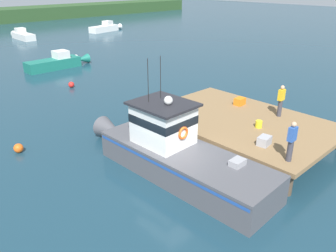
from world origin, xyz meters
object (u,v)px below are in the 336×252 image
at_px(deckhand_by_the_boat, 281,100).
at_px(moored_boat_off_the_point, 57,62).
at_px(mooring_buoy_inshore, 18,148).
at_px(mooring_buoy_channel_marker, 76,57).
at_px(main_fishing_boat, 174,151).
at_px(moored_boat_far_left, 106,28).
at_px(crate_stack_mid_dock, 240,101).
at_px(bait_bucket, 259,124).
at_px(crate_stack_near_edge, 264,141).
at_px(deckhand_further_back, 291,141).
at_px(moored_boat_far_right, 22,35).
at_px(mooring_buoy_spare_mooring, 71,85).

distance_m(deckhand_by_the_boat, moored_boat_off_the_point, 21.89).
xyz_separation_m(mooring_buoy_inshore, mooring_buoy_channel_marker, (12.34, 16.32, 0.03)).
distance_m(main_fishing_boat, moored_boat_far_left, 43.50).
bearing_deg(crate_stack_mid_dock, bait_bucket, -128.26).
bearing_deg(crate_stack_mid_dock, moored_boat_far_left, 66.76).
bearing_deg(moored_boat_off_the_point, crate_stack_mid_dock, -86.57).
height_order(deckhand_by_the_boat, moored_boat_far_left, deckhand_by_the_boat).
height_order(moored_boat_off_the_point, moored_boat_far_left, moored_boat_far_left).
bearing_deg(moored_boat_off_the_point, crate_stack_near_edge, -95.49).
distance_m(crate_stack_near_edge, deckhand_further_back, 1.63).
xyz_separation_m(main_fishing_boat, crate_stack_near_edge, (2.90, -2.48, 0.38)).
height_order(main_fishing_boat, moored_boat_far_right, main_fishing_boat).
xyz_separation_m(main_fishing_boat, moored_boat_far_right, (9.39, 39.26, -0.51)).
height_order(crate_stack_near_edge, mooring_buoy_inshore, crate_stack_near_edge).
height_order(main_fishing_boat, crate_stack_mid_dock, main_fishing_boat).
bearing_deg(deckhand_further_back, crate_stack_mid_dock, 52.43).
height_order(main_fishing_boat, deckhand_further_back, main_fishing_boat).
bearing_deg(mooring_buoy_channel_marker, bait_bucket, -99.16).
distance_m(deckhand_by_the_boat, mooring_buoy_spare_mooring, 15.92).
bearing_deg(mooring_buoy_channel_marker, deckhand_further_back, -102.32).
xyz_separation_m(moored_boat_off_the_point, mooring_buoy_channel_marker, (3.08, 2.12, -0.29)).
relative_size(moored_boat_off_the_point, mooring_buoy_channel_marker, 12.21).
relative_size(deckhand_further_back, mooring_buoy_spare_mooring, 3.70).
xyz_separation_m(crate_stack_near_edge, mooring_buoy_channel_marker, (5.30, 25.20, -1.14)).
relative_size(bait_bucket, moored_boat_far_right, 0.06).
xyz_separation_m(moored_boat_off_the_point, mooring_buoy_inshore, (-9.26, -14.20, -0.31)).
xyz_separation_m(deckhand_by_the_boat, deckhand_further_back, (-3.93, -2.66, 0.00)).
xyz_separation_m(crate_stack_near_edge, mooring_buoy_spare_mooring, (0.08, 16.72, -1.17)).
bearing_deg(crate_stack_near_edge, mooring_buoy_spare_mooring, 89.72).
bearing_deg(crate_stack_near_edge, main_fishing_boat, 139.50).
bearing_deg(main_fishing_boat, crate_stack_mid_dock, 10.65).
bearing_deg(bait_bucket, crate_stack_near_edge, -140.34).
relative_size(deckhand_further_back, moored_boat_off_the_point, 0.26).
bearing_deg(deckhand_further_back, mooring_buoy_spare_mooring, 88.13).
bearing_deg(main_fishing_boat, mooring_buoy_channel_marker, 70.16).
bearing_deg(crate_stack_mid_dock, mooring_buoy_inshore, 153.40).
bearing_deg(moored_boat_far_right, crate_stack_mid_dock, -94.67).
bearing_deg(moored_boat_far_right, mooring_buoy_spare_mooring, -104.36).
relative_size(moored_boat_far_right, mooring_buoy_spare_mooring, 13.02).
bearing_deg(mooring_buoy_spare_mooring, crate_stack_near_edge, -90.28).
bearing_deg(mooring_buoy_inshore, moored_boat_far_left, 50.13).
xyz_separation_m(crate_stack_mid_dock, mooring_buoy_spare_mooring, (-3.30, 13.06, -1.18)).
distance_m(crate_stack_mid_dock, deckhand_by_the_boat, 2.48).
height_order(crate_stack_mid_dock, moored_boat_off_the_point, crate_stack_mid_dock).
xyz_separation_m(bait_bucket, moored_boat_far_right, (5.06, 40.56, -0.87)).
bearing_deg(moored_boat_off_the_point, moored_boat_far_right, 77.11).
bearing_deg(crate_stack_near_edge, deckhand_by_the_boat, 20.33).
bearing_deg(main_fishing_boat, moored_boat_far_left, 59.76).
bearing_deg(deckhand_by_the_boat, bait_bucket, -177.50).
bearing_deg(mooring_buoy_spare_mooring, deckhand_further_back, -91.87).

